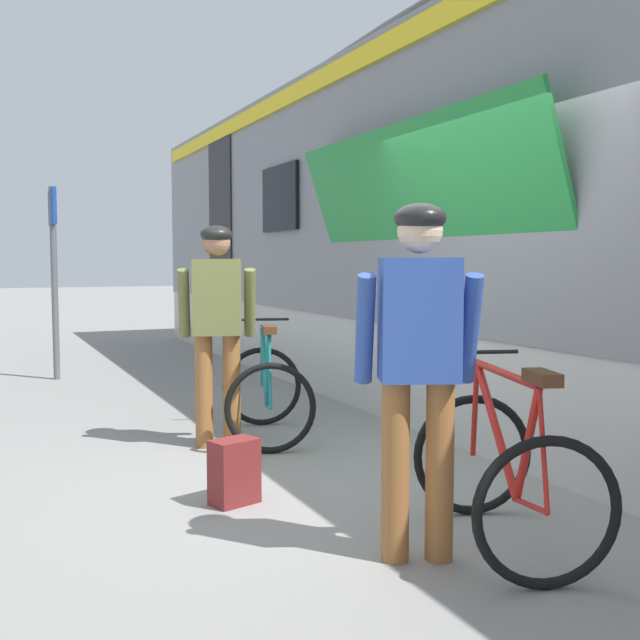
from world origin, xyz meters
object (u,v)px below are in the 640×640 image
at_px(cyclist_near_in_olive, 217,315).
at_px(backpack_on_platform, 234,472).
at_px(bicycle_far_red, 506,472).
at_px(bicycle_near_teal, 266,391).
at_px(platform_sign_post, 54,250).
at_px(cyclist_far_in_blue, 419,349).

bearing_deg(cyclist_near_in_olive, backpack_on_platform, -103.07).
height_order(bicycle_far_red, backpack_on_platform, bicycle_far_red).
xyz_separation_m(cyclist_near_in_olive, bicycle_near_teal, (0.44, 0.09, -0.65)).
bearing_deg(cyclist_near_in_olive, bicycle_near_teal, 12.06).
bearing_deg(backpack_on_platform, bicycle_far_red, -67.32).
relative_size(cyclist_near_in_olive, backpack_on_platform, 4.40).
bearing_deg(platform_sign_post, bicycle_near_teal, -72.43).
xyz_separation_m(bicycle_far_red, backpack_on_platform, (-1.05, 1.26, -0.20)).
distance_m(cyclist_far_in_blue, platform_sign_post, 6.88).
xyz_separation_m(cyclist_near_in_olive, bicycle_far_red, (0.72, -2.68, -0.65)).
distance_m(bicycle_near_teal, backpack_on_platform, 1.71).
bearing_deg(cyclist_near_in_olive, bicycle_far_red, -74.85).
xyz_separation_m(cyclist_far_in_blue, backpack_on_platform, (-0.56, 1.20, -0.85)).
height_order(cyclist_near_in_olive, bicycle_far_red, cyclist_near_in_olive).
bearing_deg(platform_sign_post, cyclist_far_in_blue, -81.03).
bearing_deg(bicycle_far_red, cyclist_near_in_olive, 105.15).
bearing_deg(bicycle_near_teal, bicycle_far_red, -84.20).
distance_m(cyclist_far_in_blue, bicycle_near_teal, 2.80).
xyz_separation_m(bicycle_near_teal, backpack_on_platform, (-0.77, -1.51, -0.20)).
xyz_separation_m(bicycle_far_red, platform_sign_post, (-1.57, 6.83, 1.22)).
bearing_deg(bicycle_far_red, backpack_on_platform, 129.87).
distance_m(bicycle_near_teal, bicycle_far_red, 2.79).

